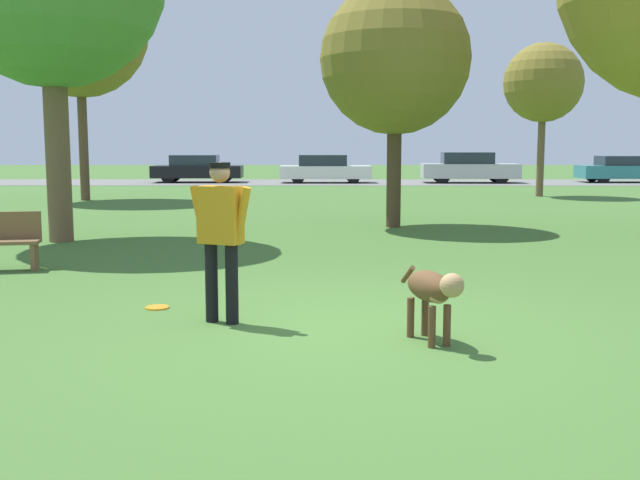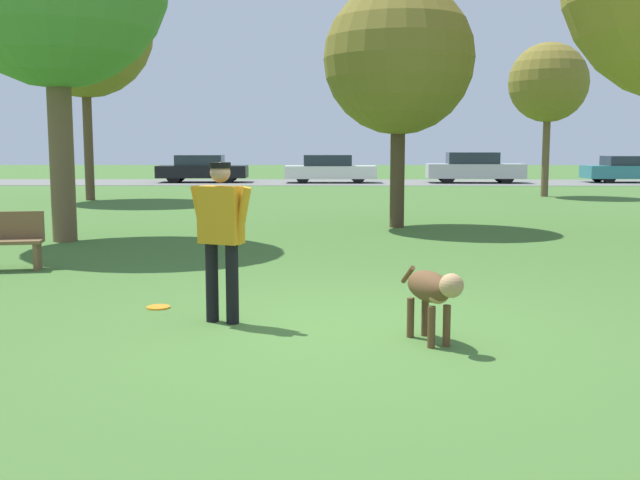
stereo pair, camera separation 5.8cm
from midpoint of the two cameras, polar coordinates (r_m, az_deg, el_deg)
ground_plane at (r=7.47m, az=1.57°, el=-6.74°), size 120.00×120.00×0.00m
far_road_strip at (r=36.05m, az=0.98°, el=4.41°), size 120.00×6.00×0.01m
person at (r=7.60m, az=-7.33°, el=0.87°), size 0.68×0.37×1.64m
dog at (r=6.90m, az=8.77°, el=-3.81°), size 0.54×1.01×0.70m
frisbee at (r=8.56m, az=-12.03°, el=-5.03°), size 0.26×0.26×0.02m
tree_mid_center at (r=16.61m, az=6.13°, el=13.51°), size 3.25×3.25×5.26m
tree_far_left at (r=25.88m, az=-17.48°, el=15.09°), size 4.38×4.38×7.68m
tree_far_right at (r=27.50m, az=17.07°, el=11.36°), size 2.73×2.73×5.30m
parked_car_black at (r=36.52m, az=-8.94°, el=5.38°), size 4.31×1.94×1.31m
parked_car_white at (r=35.66m, az=0.78°, el=5.42°), size 4.33×1.75×1.32m
parked_car_silver at (r=36.29m, az=11.72°, el=5.40°), size 4.59×1.93×1.45m
parked_car_teal at (r=38.89m, az=22.65°, el=4.99°), size 4.45×1.78×1.27m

